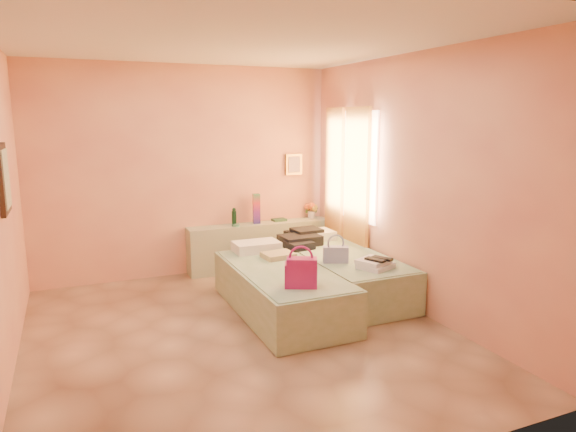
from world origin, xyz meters
name	(u,v)px	position (x,y,z in m)	size (l,w,h in m)	color
ground	(241,335)	(0.00, 0.00, 0.00)	(4.50, 4.50, 0.00)	tan
room_walls	(240,150)	(0.21, 0.57, 1.79)	(4.02, 4.51, 2.81)	#F6B583
headboard_ledge	(260,246)	(0.98, 2.10, 0.33)	(2.05, 0.30, 0.65)	#96A486
bed_left	(281,290)	(0.60, 0.40, 0.25)	(0.90, 2.00, 0.50)	#A2BD98
bed_right	(341,274)	(1.50, 0.67, 0.25)	(0.90, 2.00, 0.50)	#A2BD98
water_bottle	(234,217)	(0.61, 2.13, 0.76)	(0.06, 0.06, 0.22)	#153A25
rainbow_box	(256,209)	(0.93, 2.11, 0.86)	(0.09, 0.09, 0.42)	#A81465
small_dish	(236,225)	(0.60, 2.03, 0.66)	(0.11, 0.11, 0.03)	#488467
green_book	(279,220)	(1.29, 2.15, 0.67)	(0.20, 0.14, 0.03)	#294E36
flower_vase	(312,209)	(1.82, 2.16, 0.79)	(0.21, 0.21, 0.27)	silver
magenta_handbag	(301,272)	(0.54, -0.24, 0.65)	(0.31, 0.17, 0.29)	#A81465
khaki_garment	(278,255)	(0.73, 0.82, 0.53)	(0.35, 0.28, 0.06)	tan
clothes_pile	(303,238)	(1.27, 1.29, 0.58)	(0.54, 0.54, 0.16)	black
blue_handbag	(336,254)	(1.26, 0.39, 0.59)	(0.28, 0.12, 0.18)	#414F9D
towel_stack	(376,264)	(1.55, 0.01, 0.55)	(0.35, 0.30, 0.10)	white
sandal_pair	(379,259)	(1.56, -0.04, 0.61)	(0.17, 0.23, 0.02)	black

